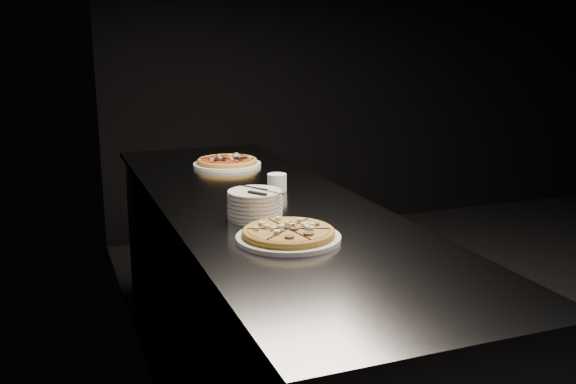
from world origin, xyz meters
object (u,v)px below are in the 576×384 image
object	(u,v)px
cutlery	(258,191)
pizza_tomato	(227,162)
counter	(264,317)
pizza_mushroom	(288,234)
plate_stack	(255,205)
ramekin	(277,182)

from	to	relation	value
cutlery	pizza_tomato	bearing A→B (deg)	46.98
pizza_tomato	cutlery	bearing A→B (deg)	-99.19
counter	pizza_mushroom	xyz separation A→B (m)	(-0.08, -0.47, 0.48)
pizza_tomato	plate_stack	distance (m)	0.89
counter	ramekin	world-z (taller)	ramekin
pizza_tomato	ramekin	xyz separation A→B (m)	(0.05, -0.54, 0.02)
counter	cutlery	xyz separation A→B (m)	(-0.09, -0.22, 0.56)
cutlery	ramekin	size ratio (longest dim) A/B	2.43
plate_stack	cutlery	size ratio (longest dim) A/B	0.97
cutlery	ramekin	bearing A→B (deg)	27.48
ramekin	pizza_mushroom	bearing A→B (deg)	-106.93
plate_stack	cutlery	xyz separation A→B (m)	(0.01, -0.01, 0.05)
plate_stack	cutlery	world-z (taller)	cutlery
plate_stack	ramekin	xyz separation A→B (m)	(0.20, 0.34, -0.01)
cutlery	ramekin	xyz separation A→B (m)	(0.20, 0.36, -0.06)
pizza_mushroom	pizza_tomato	distance (m)	1.15
pizza_tomato	cutlery	xyz separation A→B (m)	(-0.14, -0.90, 0.08)
counter	ramekin	xyz separation A→B (m)	(0.11, 0.13, 0.49)
counter	cutlery	bearing A→B (deg)	-111.96
cutlery	counter	bearing A→B (deg)	34.21
counter	plate_stack	size ratio (longest dim) A/B	13.64
ramekin	plate_stack	bearing A→B (deg)	-120.53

